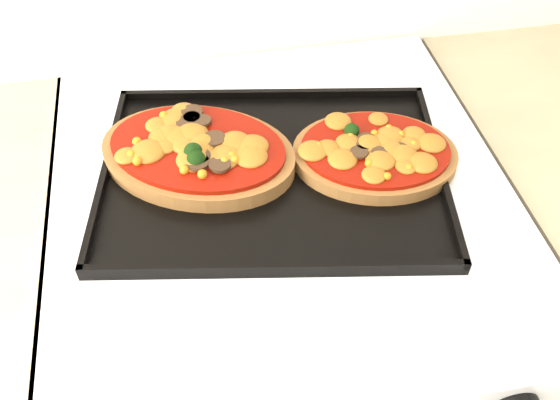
{
  "coord_description": "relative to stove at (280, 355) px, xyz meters",
  "views": [
    {
      "loc": [
        -0.11,
        1.14,
        1.49
      ],
      "look_at": [
        -0.01,
        1.66,
        0.92
      ],
      "focal_mm": 40.0,
      "sensor_mm": 36.0,
      "label": 1
    }
  ],
  "objects": [
    {
      "name": "pizza_right",
      "position": [
        0.13,
        0.0,
        0.48
      ],
      "size": [
        0.25,
        0.21,
        0.03
      ],
      "primitive_type": null,
      "rotation": [
        0.0,
        0.0,
        -0.23
      ],
      "color": "olive",
      "rests_on": "baking_tray"
    },
    {
      "name": "stove",
      "position": [
        0.0,
        0.0,
        0.0
      ],
      "size": [
        0.6,
        0.6,
        0.91
      ],
      "primitive_type": "cube",
      "color": "silver",
      "rests_on": "floor"
    },
    {
      "name": "baking_tray",
      "position": [
        -0.01,
        0.01,
        0.47
      ],
      "size": [
        0.49,
        0.39,
        0.02
      ],
      "primitive_type": "cube",
      "rotation": [
        0.0,
        0.0,
        -0.17
      ],
      "color": "black",
      "rests_on": "stove"
    },
    {
      "name": "pizza_left",
      "position": [
        -0.1,
        0.04,
        0.48
      ],
      "size": [
        0.31,
        0.27,
        0.04
      ],
      "primitive_type": null,
      "rotation": [
        0.0,
        0.0,
        -0.44
      ],
      "color": "olive",
      "rests_on": "baking_tray"
    }
  ]
}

